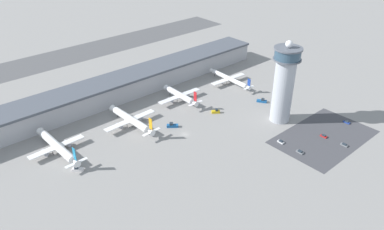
{
  "coord_description": "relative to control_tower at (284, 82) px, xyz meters",
  "views": [
    {
      "loc": [
        -124.67,
        -149.11,
        125.65
      ],
      "look_at": [
        12.08,
        7.14,
        6.08
      ],
      "focal_mm": 35.0,
      "sensor_mm": 36.0,
      "label": 1
    }
  ],
  "objects": [
    {
      "name": "ground_plane",
      "position": [
        -58.31,
        27.25,
        -26.98
      ],
      "size": [
        1000.0,
        1000.0,
        0.0
      ],
      "primitive_type": "plane",
      "color": "gray"
    },
    {
      "name": "terminal_building",
      "position": [
        -58.31,
        97.25,
        -19.12
      ],
      "size": [
        247.13,
        25.0,
        15.53
      ],
      "color": "#B2B2B7",
      "rests_on": "ground"
    },
    {
      "name": "car_grey_coupe",
      "position": [
        3.66,
        -30.84,
        -26.42
      ],
      "size": [
        1.88,
        4.19,
        1.46
      ],
      "color": "black",
      "rests_on": "ground"
    },
    {
      "name": "service_truck_baggage",
      "position": [
        10.56,
        23.32,
        -25.96
      ],
      "size": [
        5.78,
        7.19,
        2.94
      ],
      "color": "black",
      "rests_on": "ground"
    },
    {
      "name": "car_black_suv",
      "position": [
        -21.32,
        -31.0,
        -26.43
      ],
      "size": [
        1.9,
        4.34,
        1.43
      ],
      "color": "black",
      "rests_on": "ground"
    },
    {
      "name": "service_truck_catering",
      "position": [
        -58.8,
        39.09,
        -25.91
      ],
      "size": [
        7.3,
        6.6,
        3.07
      ],
      "color": "black",
      "rests_on": "ground"
    },
    {
      "name": "runway_strip",
      "position": [
        -58.31,
        201.12,
        -26.98
      ],
      "size": [
        370.69,
        44.0,
        0.01
      ],
      "primitive_type": "cube",
      "color": "#515154",
      "rests_on": "ground"
    },
    {
      "name": "airplane_gate_delta",
      "position": [
        15.68,
        60.67,
        -22.92
      ],
      "size": [
        32.7,
        44.26,
        11.3
      ],
      "color": "white",
      "rests_on": "ground"
    },
    {
      "name": "service_truck_fuel",
      "position": [
        -25.2,
        33.85,
        -25.89
      ],
      "size": [
        5.83,
        5.14,
        3.14
      ],
      "color": "black",
      "rests_on": "ground"
    },
    {
      "name": "car_red_hatchback",
      "position": [
        29.55,
        -31.53,
        -26.36
      ],
      "size": [
        1.76,
        4.34,
        1.6
      ],
      "color": "black",
      "rests_on": "ground"
    },
    {
      "name": "airplane_gate_charlie",
      "position": [
        -32.44,
        62.93,
        -22.4
      ],
      "size": [
        35.32,
        34.98,
        13.55
      ],
      "color": "white",
      "rests_on": "ground"
    },
    {
      "name": "car_green_van",
      "position": [
        4.36,
        -44.02,
        -26.43
      ],
      "size": [
        1.74,
        4.33,
        1.41
      ],
      "color": "black",
      "rests_on": "ground"
    },
    {
      "name": "control_tower",
      "position": [
        0.0,
        0.0,
        0.0
      ],
      "size": [
        17.29,
        17.29,
        54.07
      ],
      "color": "#ADB2BC",
      "rests_on": "ground"
    },
    {
      "name": "airplane_gate_alpha",
      "position": [
        -125.35,
        60.15,
        -22.67
      ],
      "size": [
        33.09,
        45.88,
        14.03
      ],
      "color": "white",
      "rests_on": "ground"
    },
    {
      "name": "airplane_gate_bravo",
      "position": [
        -77.68,
        57.32,
        -22.43
      ],
      "size": [
        37.06,
        43.65,
        14.23
      ],
      "color": "white",
      "rests_on": "ground"
    },
    {
      "name": "car_blue_compact",
      "position": [
        -21.16,
        -17.46,
        -26.39
      ],
      "size": [
        2.01,
        4.17,
        1.51
      ],
      "color": "black",
      "rests_on": "ground"
    },
    {
      "name": "parking_lot_surface",
      "position": [
        3.86,
        -30.97,
        -26.98
      ],
      "size": [
        64.0,
        40.0,
        0.01
      ],
      "primitive_type": "cube",
      "color": "#424247",
      "rests_on": "ground"
    },
    {
      "name": "service_truck_water",
      "position": [
        -124.57,
        37.63,
        -26.01
      ],
      "size": [
        6.12,
        6.11,
        2.79
      ],
      "color": "black",
      "rests_on": "ground"
    }
  ]
}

